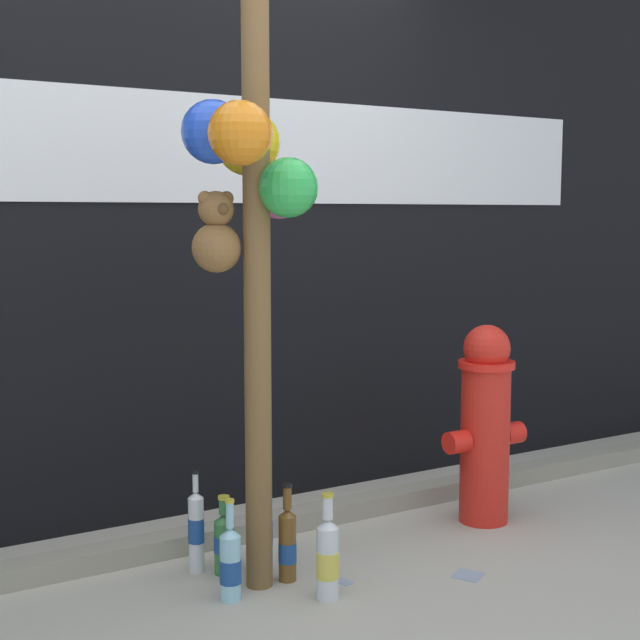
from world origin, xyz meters
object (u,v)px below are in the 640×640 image
bottle_4 (230,564)px  bottle_5 (196,530)px  bottle_3 (224,541)px  fire_hydrant (485,423)px  bottle_0 (287,543)px  memorial_post (251,130)px  bottle_2 (328,557)px  bottle_1 (266,529)px

bottle_4 → bottle_5: 0.29m
bottle_4 → bottle_3: bearing=70.1°
fire_hydrant → bottle_0: fire_hydrant is taller
memorial_post → bottle_3: memorial_post is taller
bottle_0 → bottle_3: (-0.17, 0.18, -0.02)m
memorial_post → bottle_4: bearing=-148.9°
bottle_2 → bottle_4: bearing=151.0°
bottle_2 → bottle_3: bottle_2 is taller
bottle_0 → bottle_4: 0.25m
bottle_1 → bottle_5: 0.26m
fire_hydrant → bottle_4: bearing=-172.5°
bottle_0 → bottle_2: (0.04, -0.21, 0.01)m
memorial_post → bottle_5: size_ratio=7.20×
memorial_post → bottle_0: bearing=-16.3°
fire_hydrant → bottle_3: bearing=177.5°
bottle_2 → bottle_3: (-0.21, 0.38, -0.03)m
bottle_0 → bottle_1: bottle_1 is taller
bottle_3 → bottle_1: bearing=-20.2°
bottle_0 → bottle_4: (-0.25, -0.05, -0.01)m
memorial_post → bottle_1: memorial_post is taller
fire_hydrant → bottle_5: bearing=174.6°
bottle_4 → memorial_post: bearing=31.1°
bottle_4 → bottle_5: bearing=90.1°
memorial_post → bottle_0: (0.12, -0.03, -1.47)m
bottle_3 → bottle_4: bearing=-109.9°
bottle_2 → fire_hydrant: bearing=18.5°
bottle_0 → bottle_2: size_ratio=0.96×
bottle_4 → fire_hydrant: bearing=7.5°
bottle_3 → bottle_0: bearing=-46.3°
bottle_5 → bottle_4: bearing=-89.9°
fire_hydrant → bottle_2: bearing=-161.5°
bottle_4 → bottle_5: (-0.00, 0.29, 0.03)m
bottle_1 → bottle_2: size_ratio=1.04×
bottle_1 → bottle_5: bottle_1 is taller
bottle_0 → bottle_5: bearing=135.4°
fire_hydrant → memorial_post: bearing=-175.5°
bottle_3 → bottle_2: bearing=-61.2°
fire_hydrant → bottle_0: bearing=-173.2°
bottle_0 → bottle_5: (-0.25, 0.25, 0.02)m
memorial_post → bottle_4: (-0.13, -0.08, -1.48)m
memorial_post → fire_hydrant: bearing=4.5°
fire_hydrant → bottle_0: size_ratio=2.38×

